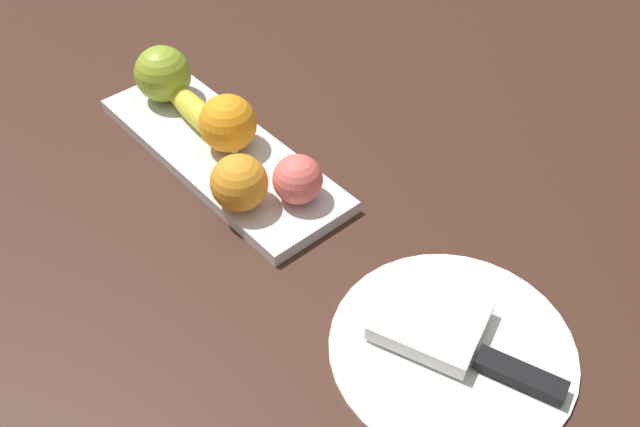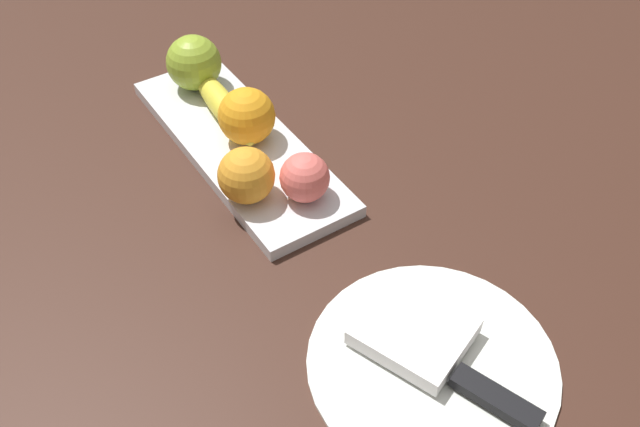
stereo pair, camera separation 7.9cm
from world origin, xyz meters
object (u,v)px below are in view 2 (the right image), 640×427
at_px(fruit_tray, 238,145).
at_px(dinner_plate, 430,362).
at_px(apple, 194,63).
at_px(peach, 305,178).
at_px(banana, 223,106).
at_px(orange_near_apple, 246,175).
at_px(knife, 481,390).
at_px(folded_napkin, 412,333).
at_px(orange_near_banana, 247,116).

xyz_separation_m(fruit_tray, dinner_plate, (-0.41, 0.00, -0.00)).
distance_m(apple, peach, 0.29).
distance_m(fruit_tray, banana, 0.06).
relative_size(fruit_tray, orange_near_apple, 5.72).
xyz_separation_m(banana, knife, (-0.52, -0.01, -0.02)).
bearing_deg(peach, dinner_plate, 176.12).
relative_size(dinner_plate, knife, 1.44).
xyz_separation_m(dinner_plate, folded_napkin, (0.03, 0.00, 0.01)).
relative_size(banana, orange_near_banana, 2.53).
xyz_separation_m(fruit_tray, banana, (0.06, -0.01, 0.03)).
relative_size(orange_near_banana, knife, 0.43).
xyz_separation_m(apple, folded_napkin, (-0.52, 0.01, -0.04)).
xyz_separation_m(orange_near_banana, peach, (-0.14, -0.00, -0.01)).
bearing_deg(peach, orange_near_banana, 1.47).
distance_m(orange_near_apple, peach, 0.07).
bearing_deg(peach, apple, 1.30).
distance_m(orange_near_banana, peach, 0.14).
distance_m(orange_near_banana, knife, 0.46).
relative_size(folded_napkin, knife, 0.60).
xyz_separation_m(peach, folded_napkin, (-0.23, 0.02, -0.03)).
bearing_deg(fruit_tray, dinner_plate, 180.00).
height_order(apple, folded_napkin, apple).
xyz_separation_m(peach, dinner_plate, (-0.26, 0.02, -0.04)).
distance_m(banana, knife, 0.52).
height_order(banana, dinner_plate, banana).
xyz_separation_m(fruit_tray, knife, (-0.46, -0.02, 0.00)).
xyz_separation_m(apple, orange_near_banana, (-0.15, -0.00, -0.00)).
xyz_separation_m(orange_near_apple, peach, (-0.04, -0.06, -0.00)).
bearing_deg(apple, banana, 179.43).
bearing_deg(peach, knife, 179.66).
bearing_deg(apple, orange_near_apple, 168.09).
height_order(banana, folded_napkin, banana).
height_order(orange_near_apple, peach, orange_near_apple).
distance_m(dinner_plate, folded_napkin, 0.03).
bearing_deg(peach, banana, 2.12).
bearing_deg(knife, folded_napkin, -8.83).
xyz_separation_m(apple, banana, (-0.09, 0.00, -0.02)).
distance_m(apple, banana, 0.09).
height_order(peach, folded_napkin, peach).
bearing_deg(apple, orange_near_banana, -178.85).
distance_m(orange_near_apple, knife, 0.36).
relative_size(banana, knife, 1.08).
height_order(peach, dinner_plate, peach).
height_order(fruit_tray, peach, peach).
xyz_separation_m(orange_near_apple, folded_napkin, (-0.27, -0.04, -0.03)).
relative_size(fruit_tray, apple, 5.03).
xyz_separation_m(dinner_plate, knife, (-0.05, -0.02, 0.01)).
relative_size(apple, orange_near_banana, 1.04).
relative_size(apple, peach, 1.29).
bearing_deg(dinner_plate, peach, -3.88).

